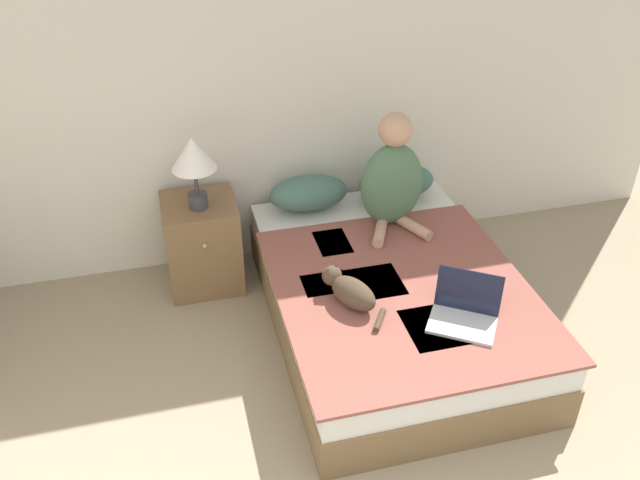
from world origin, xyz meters
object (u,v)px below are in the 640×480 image
object	(u,v)px
nightstand	(203,244)
pillow_far	(397,182)
pillow_near	(308,193)
cat_tabby	(350,290)
table_lamp	(193,158)
bed	(391,301)
laptop_open	(464,313)
person_sitting	(392,179)

from	to	relation	value
nightstand	pillow_far	bearing A→B (deg)	2.33
pillow_near	pillow_far	bearing A→B (deg)	0.00
cat_tabby	table_lamp	world-z (taller)	table_lamp
nightstand	table_lamp	world-z (taller)	table_lamp
bed	pillow_far	world-z (taller)	pillow_far
pillow_far	nightstand	size ratio (longest dim) A/B	0.85
bed	laptop_open	distance (m)	0.62
pillow_near	cat_tabby	bearing A→B (deg)	-91.04
bed	laptop_open	world-z (taller)	laptop_open
bed	table_lamp	world-z (taller)	table_lamp
person_sitting	table_lamp	world-z (taller)	person_sitting
bed	pillow_far	xyz separation A→B (m)	(0.31, 0.82, 0.34)
pillow_far	table_lamp	xyz separation A→B (m)	(-1.35, -0.11, 0.41)
pillow_near	person_sitting	xyz separation A→B (m)	(0.47, -0.32, 0.21)
person_sitting	nightstand	xyz separation A→B (m)	(-1.20, 0.26, -0.46)
pillow_far	person_sitting	xyz separation A→B (m)	(-0.15, -0.32, 0.21)
nightstand	table_lamp	xyz separation A→B (m)	(0.00, -0.05, 0.65)
person_sitting	pillow_far	bearing A→B (deg)	63.91
pillow_near	person_sitting	world-z (taller)	person_sitting
pillow_near	table_lamp	xyz separation A→B (m)	(-0.73, -0.11, 0.41)
pillow_far	nightstand	bearing A→B (deg)	-177.67
pillow_far	nightstand	xyz separation A→B (m)	(-1.35, -0.05, -0.25)
pillow_near	bed	bearing A→B (deg)	-69.31
bed	laptop_open	size ratio (longest dim) A/B	4.46
table_lamp	person_sitting	bearing A→B (deg)	-10.02
person_sitting	bed	bearing A→B (deg)	-107.15
pillow_near	nightstand	distance (m)	0.77
cat_tabby	laptop_open	bearing A→B (deg)	-146.35
bed	nightstand	bearing A→B (deg)	143.62
bed	pillow_near	size ratio (longest dim) A/B	3.76
bed	nightstand	world-z (taller)	nightstand
laptop_open	cat_tabby	bearing A→B (deg)	-174.98
pillow_far	person_sitting	bearing A→B (deg)	-116.09
bed	person_sitting	distance (m)	0.76
pillow_far	table_lamp	size ratio (longest dim) A/B	1.12
pillow_far	laptop_open	world-z (taller)	laptop_open
pillow_far	bed	bearing A→B (deg)	-110.73
laptop_open	person_sitting	bearing A→B (deg)	126.93
pillow_far	laptop_open	xyz separation A→B (m)	(-0.10, -1.33, -0.06)
pillow_far	person_sitting	world-z (taller)	person_sitting
pillow_near	pillow_far	xyz separation A→B (m)	(0.62, 0.00, 0.00)
pillow_far	laptop_open	size ratio (longest dim) A/B	1.18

